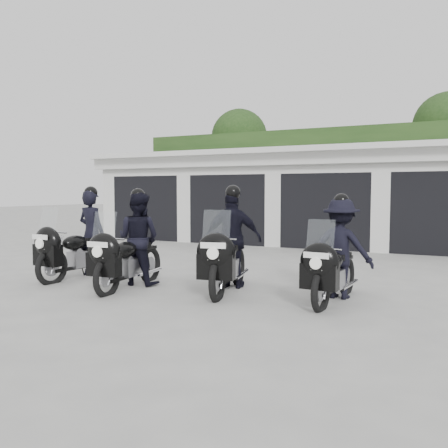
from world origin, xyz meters
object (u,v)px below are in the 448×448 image
at_px(police_bike_a, 81,240).
at_px(police_bike_b, 133,244).
at_px(police_bike_d, 338,253).
at_px(police_bike_c, 230,244).

bearing_deg(police_bike_a, police_bike_b, -5.42).
height_order(police_bike_b, police_bike_d, police_bike_b).
bearing_deg(police_bike_d, police_bike_c, -174.30).
distance_m(police_bike_a, police_bike_d, 4.93).
distance_m(police_bike_a, police_bike_b, 1.46).
xyz_separation_m(police_bike_c, police_bike_d, (1.81, 0.04, -0.06)).
bearing_deg(police_bike_c, police_bike_d, -9.78).
relative_size(police_bike_b, police_bike_d, 1.05).
relative_size(police_bike_a, police_bike_d, 1.08).
bearing_deg(police_bike_d, police_bike_a, -172.23).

